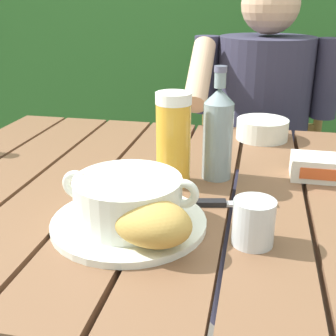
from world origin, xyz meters
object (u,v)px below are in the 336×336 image
Objects in this scene: diner_bowl at (262,129)px; butter_tub at (317,167)px; chair_near_diner at (257,170)px; bread_roll at (152,222)px; beer_glass at (173,139)px; person_eating at (260,124)px; soup_bowl at (128,198)px; water_glass_small at (254,222)px; serving_plate at (129,222)px; table_knife at (225,203)px; beer_bottle at (218,132)px.

butter_tub is at bearing -65.64° from diner_bowl.
chair_near_diner reaches higher than bread_roll.
person_eating is at bearing 75.77° from beer_glass.
butter_tub is (0.33, 0.28, -0.03)m from soup_bowl.
diner_bowl is (0.01, 0.55, -0.01)m from water_glass_small.
person_eating is 16.46× the size of water_glass_small.
butter_tub is at bearing -78.69° from person_eating.
butter_tub is (0.12, -0.79, 0.32)m from chair_near_diner.
diner_bowl reaches higher than butter_tub.
chair_near_diner is 1.14m from serving_plate.
table_knife is 1.14× the size of diner_bowl.
person_eating is at bearing 81.94° from beer_bottle.
serving_plate is at bearing 90.00° from soup_bowl.
person_eating reaches higher than serving_plate.
beer_bottle is at bearing -107.38° from diner_bowl.
butter_tub is (0.12, 0.30, -0.01)m from water_glass_small.
bread_roll is at bearing -102.16° from beer_bottle.
person_eating reaches higher than beer_glass.
chair_near_diner is 1.15m from soup_bowl.
beer_bottle reaches higher than chair_near_diner.
beer_bottle is (0.12, 0.24, 0.09)m from serving_plate.
beer_bottle is (0.12, 0.24, 0.05)m from soup_bowl.
butter_tub is (0.12, -0.59, 0.08)m from person_eating.
table_knife is at bearing 35.98° from soup_bowl.
beer_bottle is at bearing 63.40° from soup_bowl.
water_glass_small is 0.47× the size of table_knife.
soup_bowl is 0.09m from bread_roll.
beer_bottle is 2.21× the size of butter_tub.
beer_glass reaches higher than soup_bowl.
soup_bowl is (-0.21, -1.07, 0.35)m from chair_near_diner.
person_eating reaches higher than chair_near_diner.
soup_bowl is at bearing 130.60° from bread_roll.
beer_glass reaches higher than water_glass_small.
serving_plate is 1.90× the size of diner_bowl.
chair_near_diner is 0.75× the size of person_eating.
person_eating is 0.61m from butter_tub.
bread_roll is 1.08× the size of diner_bowl.
diner_bowl is (0.06, 0.43, 0.02)m from table_knife.
soup_bowl is 3.11× the size of water_glass_small.
chair_near_diner reaches higher than butter_tub.
serving_plate is 0.58m from diner_bowl.
beer_glass is 1.21× the size of table_knife.
water_glass_small is at bearing -66.61° from table_knife.
soup_bowl reaches higher than diner_bowl.
serving_plate is at bearing 130.60° from bread_roll.
water_glass_small is (0.21, -0.02, -0.01)m from soup_bowl.
table_knife is at bearing -135.82° from butter_tub.
serving_plate is 1.76× the size of bread_roll.
beer_bottle reaches higher than table_knife.
serving_plate is at bearing 175.82° from water_glass_small.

